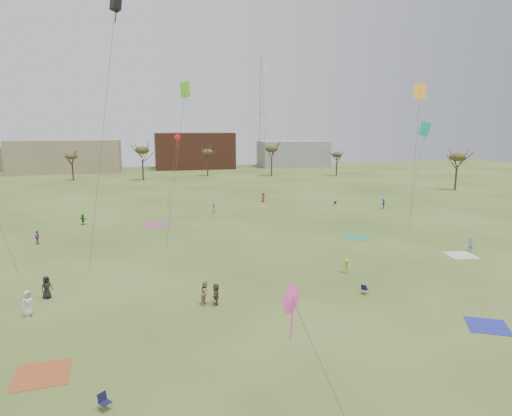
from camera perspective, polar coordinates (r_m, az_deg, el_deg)
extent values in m
plane|color=#37551A|center=(37.30, 4.54, -11.62)|extent=(260.00, 260.00, 0.00)
imported|color=silver|center=(37.92, -27.33, -10.84)|extent=(1.11, 1.13, 1.96)
imported|color=#9E8865|center=(36.08, -6.51, -10.78)|extent=(1.07, 1.17, 1.94)
imported|color=brown|center=(36.00, -5.17, -10.97)|extent=(0.79, 1.69, 1.75)
imported|color=black|center=(40.86, -25.36, -9.21)|extent=(1.10, 1.06, 1.90)
imported|color=gold|center=(44.11, 11.56, -7.31)|extent=(0.91, 1.05, 1.41)
imported|color=#6F8FBA|center=(56.02, 25.86, -4.16)|extent=(0.66, 0.45, 1.78)
imported|color=purple|center=(59.59, -26.34, -3.41)|extent=(0.62, 1.06, 1.70)
imported|color=silver|center=(72.67, -5.41, -0.03)|extent=(0.89, 0.73, 1.72)
imported|color=#2E7426|center=(68.76, -21.38, -1.37)|extent=(1.41, 1.30, 1.57)
imported|color=#A6311C|center=(83.40, 0.92, 1.38)|extent=(0.99, 1.02, 1.76)
imported|color=navy|center=(79.51, 16.07, 0.52)|extent=(0.81, 1.21, 1.74)
cube|color=#AE4C22|center=(29.71, -25.86, -18.76)|extent=(3.19, 3.19, 0.03)
cube|color=#252CA0|center=(36.53, 27.66, -13.33)|extent=(3.70, 3.70, 0.03)
cube|color=silver|center=(54.08, 24.87, -5.55)|extent=(3.30, 3.30, 0.03)
cube|color=#B63891|center=(65.96, -12.82, -2.08)|extent=(4.28, 4.28, 0.03)
cube|color=#338C5C|center=(58.58, 12.85, -3.65)|extent=(4.67, 4.67, 0.03)
cube|color=#131535|center=(25.29, -18.87, -22.61)|extent=(0.70, 0.70, 0.04)
cube|color=#131535|center=(25.33, -19.22, -21.96)|extent=(0.47, 0.42, 0.44)
cube|color=#141739|center=(39.27, 13.84, -10.09)|extent=(0.70, 0.70, 0.04)
cube|color=#141739|center=(38.99, 13.72, -9.88)|extent=(0.41, 0.47, 0.44)
cube|color=#131A34|center=(80.31, 10.08, 0.53)|extent=(0.67, 0.67, 0.04)
cube|color=#131A34|center=(80.44, 10.19, 0.71)|extent=(0.34, 0.51, 0.44)
cube|color=white|center=(88.73, 1.27, 17.53)|extent=(0.82, 0.82, 1.41)
cube|color=white|center=(88.64, 1.27, 17.00)|extent=(0.08, 0.08, 2.12)
cylinder|color=#4C4C51|center=(88.72, 1.56, 9.74)|extent=(1.36, 1.07, 24.07)
cone|color=#FF50B5|center=(21.32, 4.70, -11.59)|extent=(1.45, 0.11, 1.45)
cube|color=#FF50B5|center=(21.68, 4.66, -13.85)|extent=(0.08, 0.08, 2.37)
cylinder|color=#4C4C51|center=(21.16, 8.54, -19.54)|extent=(1.71, 3.71, 5.12)
cube|color=gold|center=(59.01, 20.36, 13.90)|extent=(0.99, 0.99, 1.95)
cube|color=gold|center=(58.96, 20.32, 13.24)|extent=(0.08, 0.08, 1.75)
cylinder|color=#4C4C51|center=(59.62, 19.74, 5.55)|extent=(0.57, 1.15, 17.31)
cone|color=red|center=(72.09, -10.08, 8.97)|extent=(0.99, 0.07, 0.99)
cube|color=red|center=(72.11, -10.06, 8.47)|extent=(0.08, 0.08, 1.62)
cylinder|color=#4C4C51|center=(72.71, -10.72, 4.44)|extent=(1.99, 0.70, 11.47)
cube|color=#6AC823|center=(48.98, -9.12, 14.82)|extent=(0.81, 0.81, 1.60)
cube|color=#6AC823|center=(48.94, -9.10, 14.16)|extent=(0.08, 0.08, 1.44)
cylinder|color=#4C4C51|center=(48.74, -10.32, 4.83)|extent=(2.62, 0.46, 16.95)
cube|color=black|center=(45.29, -17.61, 23.87)|extent=(0.77, 0.77, 1.31)
cube|color=black|center=(45.12, -17.55, 22.93)|extent=(0.08, 0.08, 1.97)
cylinder|color=#4C4C51|center=(43.03, -19.19, 8.39)|extent=(3.59, 2.20, 23.97)
cube|color=teal|center=(76.59, 20.90, 9.49)|extent=(1.14, 1.14, 2.25)
cube|color=teal|center=(76.60, 20.86, 8.90)|extent=(0.08, 0.08, 2.02)
cylinder|color=#4C4C51|center=(74.55, 20.11, 4.62)|extent=(3.73, 3.21, 12.75)
cylinder|color=#3A2B1E|center=(126.73, -22.52, 4.27)|extent=(0.40, 0.40, 4.32)
ellipsoid|color=#473D1E|center=(126.41, -22.65, 6.15)|extent=(3.02, 3.02, 1.58)
cylinder|color=#3A2B1E|center=(121.28, -14.35, 4.76)|extent=(0.40, 0.40, 5.40)
ellipsoid|color=#473D1E|center=(120.91, -14.46, 7.22)|extent=(3.78, 3.78, 1.98)
cylinder|color=#3A2B1E|center=(128.43, -6.26, 5.16)|extent=(0.40, 0.40, 4.68)
ellipsoid|color=#473D1E|center=(128.10, -6.30, 7.17)|extent=(3.28, 3.28, 1.72)
cylinder|color=#3A2B1E|center=(128.18, 2.02, 5.34)|extent=(0.40, 0.40, 5.28)
ellipsoid|color=#473D1E|center=(127.83, 2.03, 7.61)|extent=(3.70, 3.70, 1.94)
cylinder|color=#3A2B1E|center=(129.72, 10.33, 5.00)|extent=(0.40, 0.40, 4.20)
ellipsoid|color=#473D1E|center=(129.41, 10.39, 6.78)|extent=(2.94, 2.94, 1.54)
cylinder|color=#3A2B1E|center=(108.71, 24.33, 3.44)|extent=(0.40, 0.40, 5.04)
ellipsoid|color=#473D1E|center=(108.31, 24.52, 6.00)|extent=(3.53, 3.53, 1.85)
cube|color=#937F60|center=(149.94, -23.23, 6.15)|extent=(32.00, 14.00, 10.00)
cube|color=brown|center=(153.81, -7.98, 7.34)|extent=(26.00, 16.00, 12.00)
cube|color=gray|center=(159.46, 4.81, 6.97)|extent=(24.00, 12.00, 9.00)
cylinder|color=#9EA3A8|center=(163.33, 0.99, 12.18)|extent=(0.16, 0.16, 38.00)
cylinder|color=#9EA3A8|center=(163.74, 0.45, 12.17)|extent=(0.16, 0.16, 38.00)
cylinder|color=#9EA3A8|center=(162.23, 0.59, 12.19)|extent=(0.16, 0.16, 38.00)
cylinder|color=#9EA3A8|center=(165.01, 0.69, 19.31)|extent=(0.10, 0.10, 3.00)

